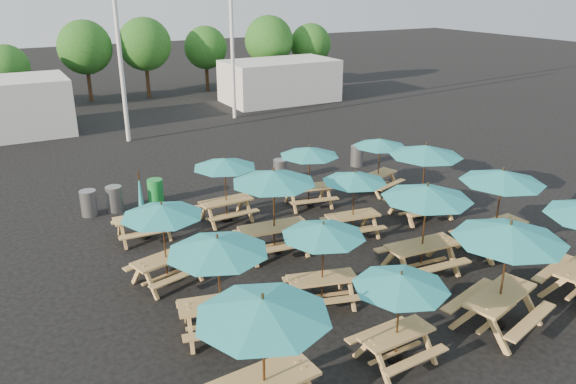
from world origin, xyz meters
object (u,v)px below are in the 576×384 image
picnic_unit_8 (509,238)px  waste_bin_1 (114,199)px  picnic_unit_7 (225,166)px  picnic_unit_0 (263,314)px  picnic_unit_6 (274,181)px  picnic_unit_3 (142,211)px  waste_bin_2 (156,191)px  waste_bin_0 (89,203)px  picnic_unit_2 (162,214)px  picnic_unit_9 (427,197)px  picnic_unit_14 (426,154)px  picnic_unit_10 (354,180)px  picnic_unit_1 (218,250)px  picnic_unit_4 (401,285)px  picnic_unit_13 (502,181)px  picnic_unit_5 (323,234)px  picnic_unit_11 (309,154)px  waste_bin_3 (280,170)px  waste_bin_4 (357,156)px  picnic_unit_15 (380,145)px

picnic_unit_8 → waste_bin_1: picnic_unit_8 is taller
picnic_unit_7 → waste_bin_1: bearing=137.4°
picnic_unit_7 → picnic_unit_0: bearing=-110.3°
picnic_unit_6 → picnic_unit_7: size_ratio=1.22×
picnic_unit_3 → waste_bin_2: size_ratio=2.48×
waste_bin_0 → picnic_unit_3: bearing=-67.5°
picnic_unit_2 → picnic_unit_9: picnic_unit_9 is taller
picnic_unit_3 → picnic_unit_14: 8.97m
picnic_unit_9 → picnic_unit_10: bearing=100.1°
picnic_unit_1 → picnic_unit_4: bearing=-31.1°
picnic_unit_10 → picnic_unit_13: size_ratio=0.90×
picnic_unit_4 → picnic_unit_5: (-0.14, 2.60, 0.06)m
picnic_unit_6 → picnic_unit_11: picnic_unit_6 is taller
picnic_unit_5 → waste_bin_3: size_ratio=2.83×
picnic_unit_2 → picnic_unit_14: (8.62, 0.15, 0.25)m
picnic_unit_5 → waste_bin_3: 9.01m
waste_bin_3 → picnic_unit_10: bearing=-94.2°
picnic_unit_2 → picnic_unit_11: bearing=9.8°
picnic_unit_10 → waste_bin_1: 8.17m
picnic_unit_8 → waste_bin_4: 12.03m
picnic_unit_9 → picnic_unit_10: (-0.27, 2.78, -0.37)m
picnic_unit_8 → waste_bin_4: bearing=54.6°
picnic_unit_3 → picnic_unit_5: (2.78, -5.68, 0.95)m
picnic_unit_7 → picnic_unit_8: (2.97, -8.46, 0.35)m
picnic_unit_0 → picnic_unit_8: (5.84, 0.02, 0.05)m
picnic_unit_0 → picnic_unit_5: size_ratio=1.03×
picnic_unit_13 → picnic_unit_6: bearing=150.7°
picnic_unit_14 → picnic_unit_6: bearing=-175.3°
picnic_unit_1 → picnic_unit_11: picnic_unit_1 is taller
picnic_unit_4 → picnic_unit_15: picnic_unit_4 is taller
picnic_unit_5 → picnic_unit_9: 3.16m
picnic_unit_7 → waste_bin_1: size_ratio=2.48×
waste_bin_1 → waste_bin_2: (1.42, 0.04, 0.00)m
picnic_unit_7 → picnic_unit_14: bearing=-27.7°
picnic_unit_7 → picnic_unit_13: picnic_unit_13 is taller
picnic_unit_11 → picnic_unit_15: picnic_unit_11 is taller
waste_bin_4 → picnic_unit_13: bearing=-97.9°
picnic_unit_5 → picnic_unit_8: 4.02m
picnic_unit_1 → picnic_unit_9: picnic_unit_9 is taller
picnic_unit_0 → picnic_unit_3: (0.15, 8.44, -1.28)m
picnic_unit_3 → waste_bin_4: picnic_unit_3 is taller
picnic_unit_10 → waste_bin_0: picnic_unit_10 is taller
picnic_unit_4 → picnic_unit_5: 2.60m
picnic_unit_8 → picnic_unit_9: (0.23, 2.79, -0.07)m
picnic_unit_10 → picnic_unit_6: bearing=-173.8°
picnic_unit_6 → picnic_unit_10: 2.66m
picnic_unit_7 → picnic_unit_5: bearing=-91.1°
picnic_unit_7 → waste_bin_4: 7.70m
picnic_unit_14 → picnic_unit_15: bearing=89.4°
picnic_unit_14 → picnic_unit_15: size_ratio=1.05×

